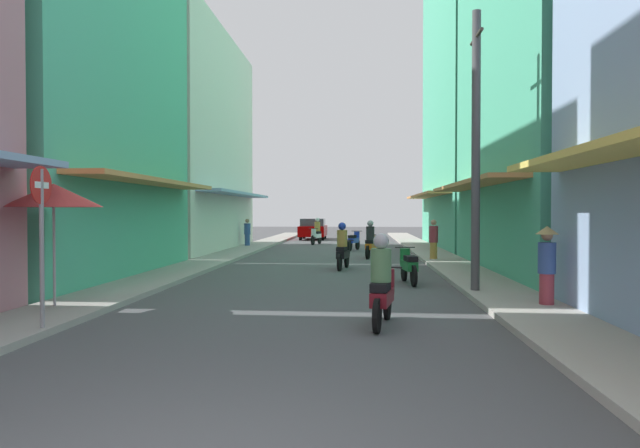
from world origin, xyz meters
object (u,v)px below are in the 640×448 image
(motorbike_orange, at_px, (371,241))
(motorbike_green, at_px, (408,265))
(motorbike_white, at_px, (316,232))
(motorbike_maroon, at_px, (382,285))
(motorbike_blue, at_px, (354,240))
(motorbike_black, at_px, (343,248))
(pedestrian_crossing, at_px, (247,233))
(pedestrian_far, at_px, (434,241))
(street_sign_no_entry, at_px, (42,226))
(pedestrian_midway, at_px, (547,263))
(parked_car, at_px, (313,229))
(vendor_umbrella, at_px, (54,195))
(utility_pole, at_px, (476,150))

(motorbike_orange, xyz_separation_m, motorbike_green, (0.82, -8.53, -0.20))
(motorbike_white, distance_m, motorbike_maroon, 24.64)
(motorbike_white, bearing_deg, motorbike_blue, -65.99)
(motorbike_black, bearing_deg, motorbike_blue, 88.33)
(motorbike_black, height_order, motorbike_green, motorbike_black)
(pedestrian_crossing, relative_size, pedestrian_far, 0.95)
(motorbike_orange, height_order, motorbike_green, motorbike_orange)
(motorbike_white, bearing_deg, motorbike_green, -78.30)
(motorbike_orange, xyz_separation_m, motorbike_black, (-1.04, -4.77, 0.00))
(street_sign_no_entry, bearing_deg, pedestrian_far, 60.74)
(motorbike_blue, height_order, motorbike_orange, motorbike_orange)
(motorbike_white, bearing_deg, motorbike_black, -82.36)
(motorbike_green, distance_m, street_sign_no_entry, 9.46)
(motorbike_maroon, height_order, pedestrian_crossing, motorbike_maroon)
(pedestrian_far, distance_m, street_sign_no_entry, 15.99)
(motorbike_orange, height_order, pedestrian_midway, pedestrian_midway)
(motorbike_maroon, bearing_deg, parked_car, 96.72)
(motorbike_blue, xyz_separation_m, motorbike_green, (1.58, -13.45, 0.00))
(parked_car, bearing_deg, motorbike_blue, -75.18)
(motorbike_green, height_order, motorbike_maroon, motorbike_maroon)
(vendor_umbrella, bearing_deg, motorbike_maroon, -8.84)
(pedestrian_midway, bearing_deg, street_sign_no_entry, -161.43)
(parked_car, bearing_deg, pedestrian_far, -71.04)
(vendor_umbrella, height_order, street_sign_no_entry, street_sign_no_entry)
(motorbike_blue, distance_m, motorbike_maroon, 19.39)
(pedestrian_midway, bearing_deg, motorbike_orange, 104.09)
(utility_pole, distance_m, street_sign_no_entry, 9.22)
(vendor_umbrella, bearing_deg, motorbike_blue, 73.12)
(motorbike_maroon, relative_size, pedestrian_far, 1.10)
(motorbike_white, bearing_deg, utility_pole, -75.84)
(pedestrian_midway, bearing_deg, motorbike_black, 118.16)
(motorbike_maroon, bearing_deg, motorbike_black, 95.50)
(motorbike_black, bearing_deg, parked_car, 97.29)
(motorbike_maroon, relative_size, pedestrian_midway, 1.09)
(pedestrian_far, relative_size, street_sign_no_entry, 0.62)
(pedestrian_far, height_order, utility_pole, utility_pole)
(utility_pole, xyz_separation_m, street_sign_no_entry, (-7.63, -4.91, -1.63))
(motorbike_black, height_order, pedestrian_far, pedestrian_far)
(motorbike_white, relative_size, motorbike_blue, 1.01)
(motorbike_blue, bearing_deg, vendor_umbrella, -106.88)
(parked_car, relative_size, utility_pole, 0.63)
(motorbike_orange, distance_m, vendor_umbrella, 14.98)
(motorbike_orange, height_order, pedestrian_crossing, motorbike_orange)
(motorbike_blue, bearing_deg, utility_pole, -79.29)
(motorbike_white, relative_size, vendor_umbrella, 0.72)
(motorbike_black, distance_m, utility_pole, 7.18)
(motorbike_white, relative_size, motorbike_maroon, 0.99)
(motorbike_blue, height_order, vendor_umbrella, vendor_umbrella)
(motorbike_white, height_order, motorbike_maroon, same)
(motorbike_blue, relative_size, motorbike_green, 0.97)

